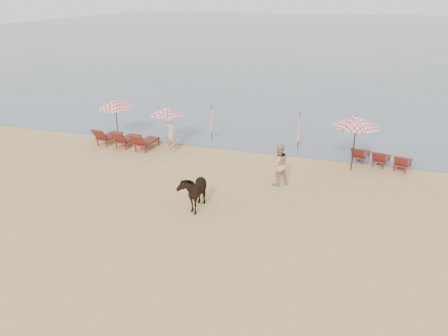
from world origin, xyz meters
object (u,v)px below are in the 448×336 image
Objects in this scene: umbrella_open_right at (357,121)px; beachgoer_left at (171,133)px; umbrella_closed_right at (299,127)px; lounger_cluster_right at (381,158)px; cow at (194,190)px; umbrella_open_left_a at (168,111)px; umbrella_open_left_b at (115,103)px; lounger_cluster_left at (125,138)px; umbrella_closed_left at (211,118)px; beachgoer_right_a at (278,164)px.

beachgoer_left is (-8.98, -0.02, -1.44)m from umbrella_open_right.
umbrella_closed_right is 6.58m from beachgoer_left.
cow is at bearing -119.81° from lounger_cluster_right.
umbrella_closed_right is 1.08× the size of beachgoer_left.
umbrella_open_left_a reaches higher than cow.
lounger_cluster_right is 10.80m from umbrella_open_left_a.
cow is (7.09, -6.56, -1.26)m from umbrella_open_left_b.
umbrella_open_right is at bearing -38.07° from umbrella_closed_right.
umbrella_closed_left is (3.95, 2.50, 0.74)m from lounger_cluster_left.
lounger_cluster_left is at bearing 134.45° from cow.
lounger_cluster_right is at bearing 10.62° from lounger_cluster_left.
umbrella_open_right is at bearing -126.27° from lounger_cluster_right.
beachgoer_left reaches higher than lounger_cluster_left.
umbrella_closed_right is (9.86, 1.27, -0.78)m from umbrella_open_left_b.
beachgoer_right_a is at bearing -123.56° from lounger_cluster_right.
umbrella_open_right is 4.16m from beachgoer_right_a.
lounger_cluster_left is 1.74× the size of beachgoer_right_a.
umbrella_open_left_b is 1.16× the size of umbrella_closed_left.
lounger_cluster_right is 1.57× the size of beachgoer_left.
beachgoer_left reaches higher than cow.
umbrella_closed_left is at bearing 28.80° from umbrella_open_left_b.
umbrella_open_right is at bearing 41.93° from cow.
umbrella_closed_left is 1.15× the size of cow.
lounger_cluster_right is at bearing 40.61° from cow.
umbrella_open_left_a reaches higher than lounger_cluster_left.
lounger_cluster_left is 12.87m from lounger_cluster_right.
umbrella_closed_left is at bearing 15.73° from umbrella_open_left_a.
lounger_cluster_left is 1.40× the size of umbrella_open_left_b.
cow is at bearing -83.00° from umbrella_open_left_a.
umbrella_open_right reaches higher than beachgoer_left.
lounger_cluster_left is at bearing -55.07° from beachgoer_right_a.
umbrella_open_right is 8.09m from cow.
cow is (-2.78, -7.83, -0.48)m from umbrella_closed_right.
lounger_cluster_right is 2.55m from umbrella_open_right.
umbrella_open_left_b is at bearing -171.74° from umbrella_open_right.
cow is (-6.85, -6.63, 0.34)m from lounger_cluster_right.
umbrella_open_left_b is 3.94m from beachgoer_left.
beachgoer_left is (-3.42, 5.62, 0.18)m from cow.
umbrella_closed_right is (6.62, 1.49, -0.69)m from umbrella_open_left_a.
beachgoer_right_a is at bearing -91.70° from umbrella_closed_right.
umbrella_closed_left is at bearing 100.81° from cow.
umbrella_open_left_a is 6.82m from umbrella_closed_right.
lounger_cluster_left is at bearing 18.02° from beachgoer_left.
beachgoer_left is (-1.41, -2.26, -0.30)m from umbrella_closed_left.
umbrella_closed_right reaches higher than beachgoer_left.
lounger_cluster_right is 1.66× the size of cow.
umbrella_open_left_a reaches higher than lounger_cluster_right.
umbrella_open_left_b is 10.39m from beachgoer_right_a.
beachgoer_right_a is at bearing -5.59° from umbrella_open_left_b.
cow is (2.00, -7.88, -0.49)m from umbrella_closed_left.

